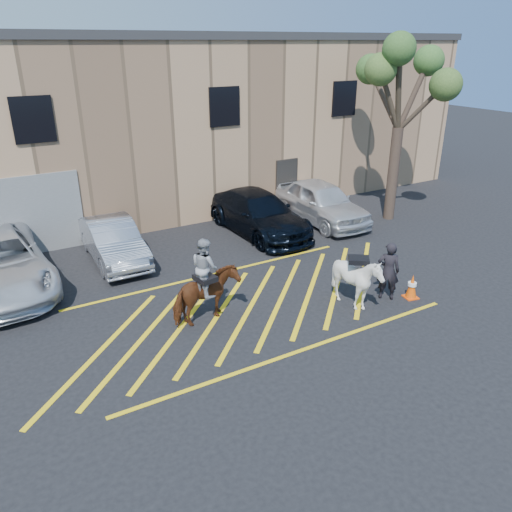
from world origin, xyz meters
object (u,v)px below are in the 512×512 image
car_white_suv (321,202)px  mounted_bay (206,289)px  traffic_cone (412,286)px  tree (404,77)px  car_blue_suv (258,213)px  handler (388,271)px  car_silver_sedan (113,241)px  saddled_white (357,281)px

car_white_suv → mounted_bay: 9.09m
traffic_cone → tree: tree is taller
mounted_bay → tree: tree is taller
car_blue_suv → handler: (0.43, -6.65, 0.09)m
mounted_bay → traffic_cone: mounted_bay is taller
car_white_suv → traffic_cone: (-1.82, -6.82, -0.48)m
traffic_cone → tree: size_ratio=0.10×
traffic_cone → tree: bearing=51.2°
car_white_suv → traffic_cone: bearing=-103.1°
car_blue_suv → handler: size_ratio=3.08×
car_white_suv → handler: bearing=-109.1°
car_blue_suv → tree: tree is taller
car_silver_sedan → traffic_cone: bearing=-45.6°
handler → traffic_cone: bearing=-166.9°
car_blue_suv → saddled_white: 6.64m
car_silver_sedan → mounted_bay: (1.00, -5.32, 0.25)m
mounted_bay → car_silver_sedan: bearing=100.6°
car_white_suv → mounted_bay: (-7.59, -5.02, 0.12)m
car_white_suv → tree: size_ratio=0.68×
mounted_bay → traffic_cone: bearing=-17.4°
car_silver_sedan → car_blue_suv: (5.68, -0.11, 0.08)m
car_blue_suv → saddled_white: size_ratio=2.74×
handler → saddled_white: 1.13m
car_blue_suv → car_white_suv: size_ratio=1.09×
handler → mounted_bay: mounted_bay is taller
mounted_bay → car_blue_suv: bearing=48.1°
car_blue_suv → traffic_cone: car_blue_suv is taller
handler → saddled_white: size_ratio=0.89×
car_white_suv → car_blue_suv: bearing=178.1°
handler → tree: tree is taller
saddled_white → car_white_suv: bearing=60.6°
car_white_suv → saddled_white: 7.36m
saddled_white → tree: (6.35, 5.26, 4.87)m
handler → saddled_white: handler is taller
mounted_bay → tree: size_ratio=0.33×
mounted_bay → tree: 12.00m
car_white_suv → handler: handler is taller
traffic_cone → car_silver_sedan: bearing=133.5°
car_silver_sedan → tree: bearing=-6.4°
car_white_suv → saddled_white: car_white_suv is taller
car_white_suv → handler: size_ratio=2.82×
car_blue_suv → car_white_suv: 2.91m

